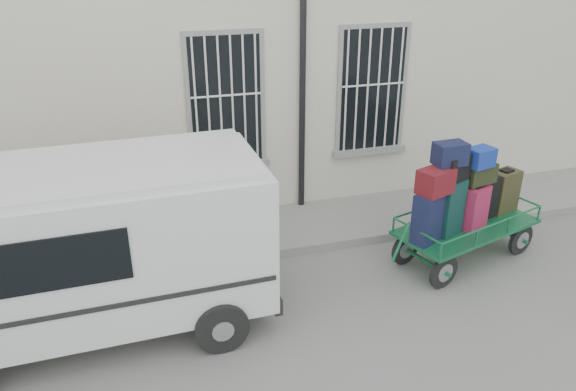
# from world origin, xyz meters

# --- Properties ---
(ground) EXTENTS (80.00, 80.00, 0.00)m
(ground) POSITION_xyz_m (0.00, 0.00, 0.00)
(ground) COLOR slate
(ground) RESTS_ON ground
(building) EXTENTS (24.00, 5.15, 6.00)m
(building) POSITION_xyz_m (0.00, 5.50, 3.00)
(building) COLOR beige
(building) RESTS_ON ground
(sidewalk) EXTENTS (24.00, 1.70, 0.15)m
(sidewalk) POSITION_xyz_m (0.00, 2.20, 0.07)
(sidewalk) COLOR gray
(sidewalk) RESTS_ON ground
(luggage_cart) EXTENTS (2.81, 1.69, 2.08)m
(luggage_cart) POSITION_xyz_m (2.84, 0.49, 1.04)
(luggage_cart) COLOR black
(luggage_cart) RESTS_ON ground
(van) EXTENTS (4.65, 2.20, 2.31)m
(van) POSITION_xyz_m (-2.73, 0.32, 1.32)
(van) COLOR white
(van) RESTS_ON ground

